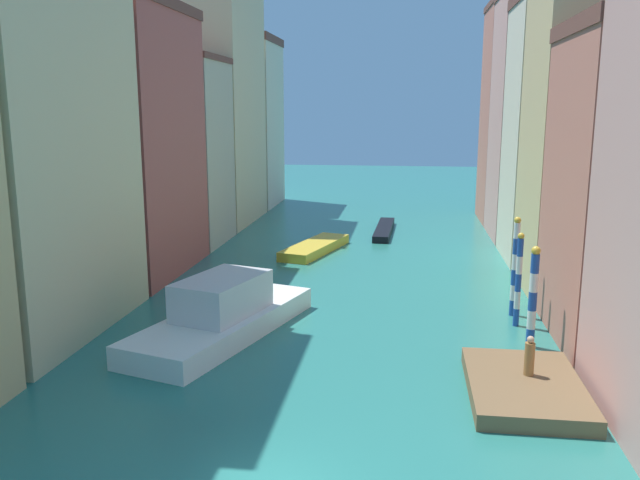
{
  "coord_description": "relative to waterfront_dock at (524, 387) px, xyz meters",
  "views": [
    {
      "loc": [
        3.53,
        -15.46,
        10.13
      ],
      "look_at": [
        -2.13,
        26.65,
        1.5
      ],
      "focal_mm": 36.64,
      "sensor_mm": 36.0,
      "label": 1
    }
  ],
  "objects": [
    {
      "name": "ground_plane",
      "position": [
        -7.89,
        17.32,
        -0.29
      ],
      "size": [
        154.0,
        154.0,
        0.0
      ],
      "primitive_type": "plane",
      "color": "#28756B"
    },
    {
      "name": "building_left_2",
      "position": [
        -22.0,
        15.46,
        7.9
      ],
      "size": [
        8.05,
        10.86,
        16.35
      ],
      "color": "#B25147",
      "rests_on": "ground"
    },
    {
      "name": "building_left_3",
      "position": [
        -22.0,
        24.57,
        6.64
      ],
      "size": [
        8.05,
        7.26,
        13.85
      ],
      "color": "#BCB299",
      "rests_on": "ground"
    },
    {
      "name": "building_left_4",
      "position": [
        -22.0,
        34.17,
        10.68
      ],
      "size": [
        8.05,
        11.68,
        21.92
      ],
      "color": "beige",
      "rests_on": "ground"
    },
    {
      "name": "building_left_5",
      "position": [
        -22.0,
        44.9,
        8.35
      ],
      "size": [
        8.05,
        9.08,
        17.26
      ],
      "color": "beige",
      "rests_on": "ground"
    },
    {
      "name": "building_right_2",
      "position": [
        6.22,
        14.78,
        9.81
      ],
      "size": [
        8.05,
        7.66,
        20.18
      ],
      "color": "#DBB77A",
      "rests_on": "ground"
    },
    {
      "name": "building_right_3",
      "position": [
        6.22,
        22.5,
        8.38
      ],
      "size": [
        8.05,
        7.33,
        17.32
      ],
      "color": "beige",
      "rests_on": "ground"
    },
    {
      "name": "building_right_4",
      "position": [
        6.22,
        30.38,
        9.16
      ],
      "size": [
        8.05,
        8.12,
        18.89
      ],
      "color": "tan",
      "rests_on": "ground"
    },
    {
      "name": "building_right_5",
      "position": [
        6.22,
        38.2,
        9.26
      ],
      "size": [
        8.05,
        7.59,
        19.09
      ],
      "color": "#C6705B",
      "rests_on": "ground"
    },
    {
      "name": "waterfront_dock",
      "position": [
        0.0,
        0.0,
        0.0
      ],
      "size": [
        3.96,
        6.03,
        0.59
      ],
      "color": "brown",
      "rests_on": "ground"
    },
    {
      "name": "person_on_dock",
      "position": [
        0.2,
        0.48,
        0.98
      ],
      "size": [
        0.36,
        0.36,
        1.48
      ],
      "color": "olive",
      "rests_on": "waterfront_dock"
    },
    {
      "name": "mooring_pole_0",
      "position": [
        1.06,
        5.01,
        1.99
      ],
      "size": [
        0.39,
        0.39,
        4.45
      ],
      "color": "#1E479E",
      "rests_on": "ground"
    },
    {
      "name": "mooring_pole_1",
      "position": [
        0.9,
        7.82,
        2.0
      ],
      "size": [
        0.31,
        0.31,
        4.48
      ],
      "color": "#1E479E",
      "rests_on": "ground"
    },
    {
      "name": "mooring_pole_2",
      "position": [
        0.97,
        9.42,
        2.24
      ],
      "size": [
        0.33,
        0.33,
        4.96
      ],
      "color": "#1E479E",
      "rests_on": "ground"
    },
    {
      "name": "vaporetto_white",
      "position": [
        -12.49,
        4.77,
        0.67
      ],
      "size": [
        6.68,
        11.5,
        2.69
      ],
      "color": "white",
      "rests_on": "ground"
    },
    {
      "name": "gondola_black",
      "position": [
        -6.16,
        30.51,
        -0.03
      ],
      "size": [
        1.5,
        9.05,
        0.53
      ],
      "color": "black",
      "rests_on": "ground"
    },
    {
      "name": "motorboat_0",
      "position": [
        -10.79,
        22.57,
        0.03
      ],
      "size": [
        4.23,
        8.2,
        0.64
      ],
      "color": "gold",
      "rests_on": "ground"
    }
  ]
}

